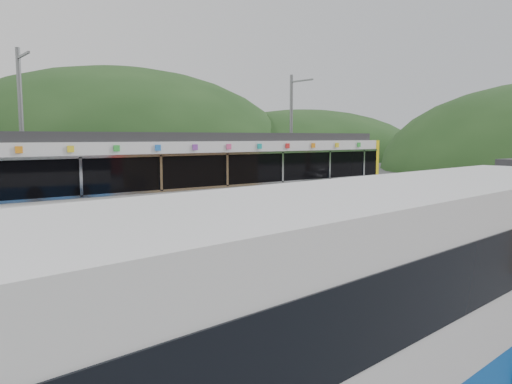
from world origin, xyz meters
TOP-DOWN VIEW (x-y plane):
  - ground at (0.00, 0.00)m, footprint 120.00×120.00m
  - hills at (6.19, 5.29)m, footprint 146.00×149.00m
  - platform at (0.00, 3.30)m, footprint 26.00×3.20m
  - yellow_line at (0.00, 2.00)m, footprint 26.00×0.10m
  - train at (-0.59, 6.00)m, footprint 20.44×3.01m
  - catenary_mast_west at (-7.00, 8.56)m, footprint 0.18×1.80m
  - catenary_mast_east at (7.00, 8.56)m, footprint 0.18×1.80m
  - bus at (-6.01, -8.46)m, footprint 11.02×3.53m

SIDE VIEW (x-z plane):
  - ground at x=0.00m, z-range 0.00..0.00m
  - hills at x=6.19m, z-range -13.00..13.00m
  - platform at x=0.00m, z-range 0.00..0.30m
  - yellow_line at x=0.00m, z-range 0.30..0.31m
  - bus at x=-6.01m, z-range -0.05..2.90m
  - train at x=-0.59m, z-range 0.19..3.93m
  - catenary_mast_west at x=-7.00m, z-range 0.15..7.15m
  - catenary_mast_east at x=7.00m, z-range 0.15..7.15m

